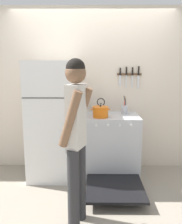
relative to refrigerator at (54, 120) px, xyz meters
The scene contains 9 objects.
ground_plane 1.10m from the refrigerator, 32.08° to the left, with size 14.00×14.00×0.00m, color gray.
wall_back 0.80m from the refrigerator, 34.19° to the left, with size 10.00×0.06×2.55m.
refrigerator is the anchor object (origin of this frame).
stove_range 0.96m from the refrigerator, ahead, with size 0.80×1.37×0.93m.
dutch_oven_pot 0.71m from the refrigerator, ahead, with size 0.28×0.23×0.18m.
tea_kettle 0.74m from the refrigerator, 13.73° to the left, with size 0.20×0.16×0.24m.
utensil_jar 1.10m from the refrigerator, ahead, with size 0.10×0.10×0.28m.
person 1.25m from the refrigerator, 70.28° to the right, with size 0.36×0.42×1.74m.
wall_knife_strip 1.37m from the refrigerator, 16.51° to the left, with size 0.38×0.03×0.35m.
Camera 1 is at (0.03, -3.96, 1.69)m, focal length 40.00 mm.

